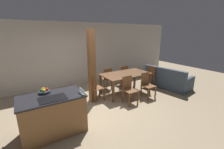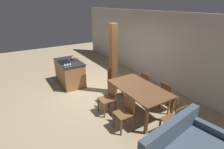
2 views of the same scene
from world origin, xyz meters
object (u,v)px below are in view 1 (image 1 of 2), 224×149
object	(u,v)px
dining_table	(126,76)
dining_chair_near_right	(147,85)
dining_chair_far_right	(123,75)
dining_chair_head_end	(95,87)
dining_chair_foot_end	(149,76)
timber_post	(92,67)
wine_glass_near	(83,90)
wine_glass_far	(80,88)
wine_glass_middle	(81,89)
couch	(167,80)
kitchen_island	(53,114)
dining_chair_far_left	(107,78)
dining_chair_near_left	(129,89)
fruit_bowl	(44,91)

from	to	relation	value
dining_table	dining_chair_near_right	distance (m)	0.87
dining_table	dining_chair_far_right	bearing A→B (deg)	60.89
dining_table	dining_chair_head_end	world-z (taller)	dining_chair_head_end
dining_table	dining_chair_foot_end	bearing A→B (deg)	0.00
timber_post	wine_glass_near	bearing A→B (deg)	-122.14
wine_glass_far	dining_chair_head_end	size ratio (longest dim) A/B	0.16
wine_glass_far	dining_chair_far_right	world-z (taller)	wine_glass_far
wine_glass_middle	dining_chair_foot_end	world-z (taller)	wine_glass_middle
dining_table	dining_chair_head_end	distance (m)	1.30
wine_glass_near	couch	distance (m)	4.32
timber_post	dining_table	bearing A→B (deg)	-0.71
kitchen_island	dining_chair_near_right	bearing A→B (deg)	5.15
wine_glass_far	dining_chair_far_left	distance (m)	2.72
dining_chair_near_left	dining_table	bearing A→B (deg)	60.89
fruit_bowl	couch	world-z (taller)	fruit_bowl
dining_table	timber_post	bearing A→B (deg)	179.29
dining_chair_far_right	wine_glass_near	bearing A→B (deg)	38.37
wine_glass_middle	dining_chair_head_end	world-z (taller)	wine_glass_middle
fruit_bowl	dining_chair_far_left	world-z (taller)	fruit_bowl
wine_glass_near	dining_chair_far_left	world-z (taller)	wine_glass_near
dining_table	dining_chair_foot_end	distance (m)	1.30
dining_table	dining_chair_near_right	xyz separation A→B (m)	(0.41, -0.74, -0.21)
fruit_bowl	dining_chair_near_right	distance (m)	3.41
dining_chair_foot_end	wine_glass_near	bearing A→B (deg)	-68.89
dining_chair_far_right	couch	world-z (taller)	dining_chair_far_right
kitchen_island	wine_glass_far	world-z (taller)	wine_glass_far
dining_table	dining_chair_far_left	world-z (taller)	dining_chair_far_left
dining_chair_head_end	dining_chair_foot_end	xyz separation A→B (m)	(2.58, 0.00, 0.00)
wine_glass_near	wine_glass_middle	xyz separation A→B (m)	(0.00, 0.09, 0.00)
fruit_bowl	dining_chair_foot_end	xyz separation A→B (m)	(4.25, 0.79, -0.50)
wine_glass_middle	wine_glass_far	distance (m)	0.09
dining_chair_foot_end	dining_chair_near_left	bearing A→B (deg)	-66.48
dining_chair_foot_end	couch	size ratio (longest dim) A/B	0.47
kitchen_island	couch	world-z (taller)	kitchen_island
wine_glass_far	dining_chair_far_left	bearing A→B (deg)	46.40
wine_glass_far	couch	xyz separation A→B (m)	(4.16, 0.73, -0.74)
kitchen_island	wine_glass_near	size ratio (longest dim) A/B	9.67
couch	dining_chair_near_right	bearing A→B (deg)	92.72
wine_glass_far	timber_post	distance (m)	1.49
dining_table	dining_chair_near_right	world-z (taller)	dining_chair_near_right
dining_chair_foot_end	dining_chair_near_right	bearing A→B (deg)	-49.80
kitchen_island	dining_chair_near_left	distance (m)	2.47
couch	dining_chair_far_left	bearing A→B (deg)	54.72
dining_table	dining_chair_foot_end	size ratio (longest dim) A/B	2.04
wine_glass_far	dining_chair_foot_end	xyz separation A→B (m)	(3.54, 1.19, -0.56)
wine_glass_middle	wine_glass_far	xyz separation A→B (m)	(0.00, 0.09, 0.00)
wine_glass_near	fruit_bowl	bearing A→B (deg)	141.14
wine_glass_near	dining_chair_far_right	world-z (taller)	wine_glass_near
kitchen_island	dining_chair_foot_end	size ratio (longest dim) A/B	1.55
wine_glass_middle	couch	bearing A→B (deg)	11.20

